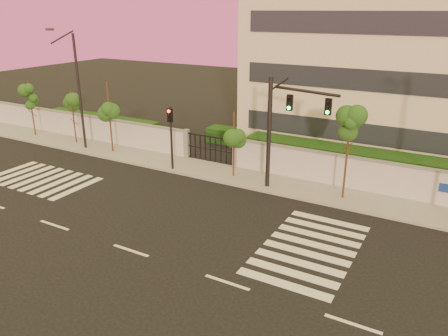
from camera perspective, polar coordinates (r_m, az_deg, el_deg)
The scene contains 14 objects.
ground at distance 20.56m, azimuth -12.08°, elevation -10.51°, with size 120.00×120.00×0.00m, color black.
sidewalk at distance 28.35m, azimuth 1.87°, elevation -1.08°, with size 60.00×3.00×0.15m, color gray.
perimeter_wall at distance 29.24m, azimuth 3.43°, elevation 1.63°, with size 60.00×0.36×2.20m.
hedge_row at distance 31.29m, azimuth 7.38°, elevation 2.26°, with size 41.00×4.25×1.80m.
institutional_building at distance 35.35m, azimuth 24.57°, elevation 11.58°, with size 24.40×12.40×12.25m.
road_markings at distance 23.98m, azimuth -9.07°, elevation -5.62°, with size 57.00×7.62×0.02m.
street_tree_a at distance 40.09m, azimuth -24.01°, elevation 8.61°, with size 1.38×1.10×4.76m.
street_tree_b at distance 36.64m, azimuth -19.21°, elevation 7.84°, with size 1.36×1.08×4.38m.
street_tree_c at distance 33.26m, azimuth -14.83°, elevation 8.42°, with size 1.50×1.19×5.38m.
street_tree_d at distance 27.29m, azimuth 1.35°, elevation 5.01°, with size 1.39×1.11×4.36m.
street_tree_e at distance 24.74m, azimuth 16.06°, elevation 4.30°, with size 1.49×1.19×5.32m.
traffic_signal_main at distance 25.16m, azimuth 7.74°, elevation 6.04°, with size 4.24×1.20×6.77m.
traffic_signal_secondary at distance 28.84m, azimuth -6.96°, elevation 4.88°, with size 0.35×0.34×4.44m.
streetlight_west at distance 34.48m, azimuth -18.67°, elevation 10.05°, with size 0.54×2.19×9.08m.
Camera 1 is at (12.16, -12.98, 10.32)m, focal length 35.00 mm.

